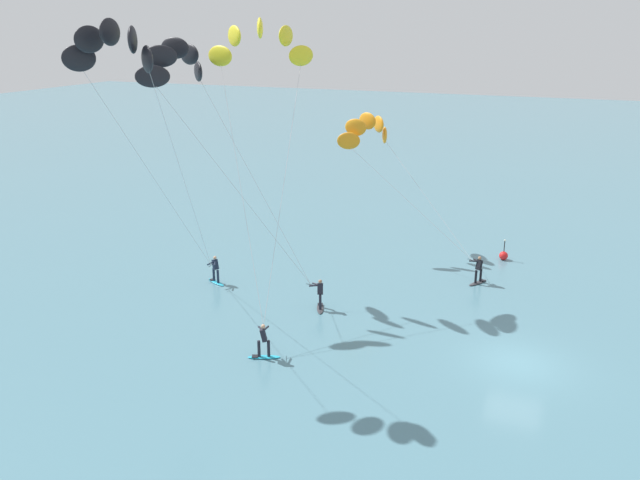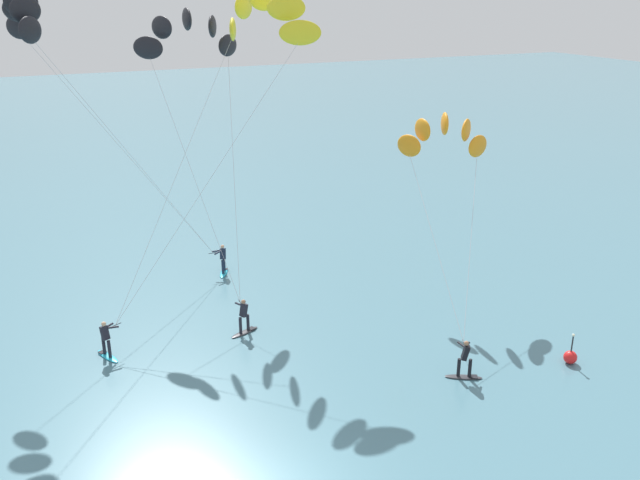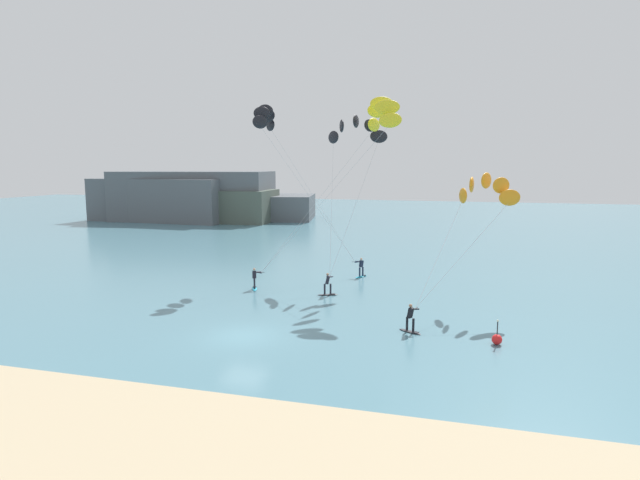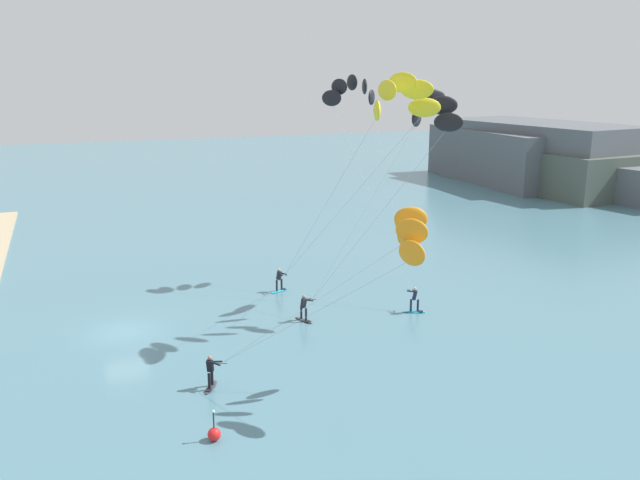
% 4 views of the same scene
% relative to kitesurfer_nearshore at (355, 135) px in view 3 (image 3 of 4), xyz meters
% --- Properties ---
extents(ground_plane, '(240.00, 240.00, 0.00)m').
position_rel_kitesurfer_nearshore_xyz_m(ground_plane, '(-2.45, -18.43, -12.16)').
color(ground_plane, slate).
extents(sand_strip, '(80.00, 8.26, 0.16)m').
position_rel_kitesurfer_nearshore_xyz_m(sand_strip, '(-2.45, -30.16, -12.08)').
color(sand_strip, tan).
rests_on(sand_strip, ground).
extents(kitesurfer_nearshore, '(5.48, 9.67, 13.88)m').
position_rel_kitesurfer_nearshore_xyz_m(kitesurfer_nearshore, '(0.00, 0.00, 0.00)').
color(kitesurfer_nearshore, '#333338').
rests_on(kitesurfer_nearshore, ground).
extents(kitesurfer_mid_water, '(7.12, 10.39, 9.10)m').
position_rel_kitesurfer_nearshore_xyz_m(kitesurfer_mid_water, '(10.49, -7.26, -4.53)').
color(kitesurfer_mid_water, '#333338').
rests_on(kitesurfer_mid_water, ground).
extents(kitesurfer_far_out, '(9.66, 4.40, 14.75)m').
position_rel_kitesurfer_nearshore_xyz_m(kitesurfer_far_out, '(-7.08, -1.64, 0.83)').
color(kitesurfer_far_out, '#23ADD1').
rests_on(kitesurfer_far_out, ground).
extents(kitesurfer_downwind, '(11.45, 8.06, 14.86)m').
position_rel_kitesurfer_nearshore_xyz_m(kitesurfer_downwind, '(2.46, -3.41, 0.93)').
color(kitesurfer_downwind, '#23ADD1').
rests_on(kitesurfer_downwind, ground).
extents(marker_buoy, '(0.56, 0.56, 1.38)m').
position_rel_kitesurfer_nearshore_xyz_m(marker_buoy, '(11.30, -16.09, -11.86)').
color(marker_buoy, red).
rests_on(marker_buoy, ground).
extents(distant_headland, '(38.15, 20.63, 8.53)m').
position_rel_kitesurfer_nearshore_xyz_m(distant_headland, '(-36.89, 39.45, -8.69)').
color(distant_headland, '#4C564C').
rests_on(distant_headland, ground).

